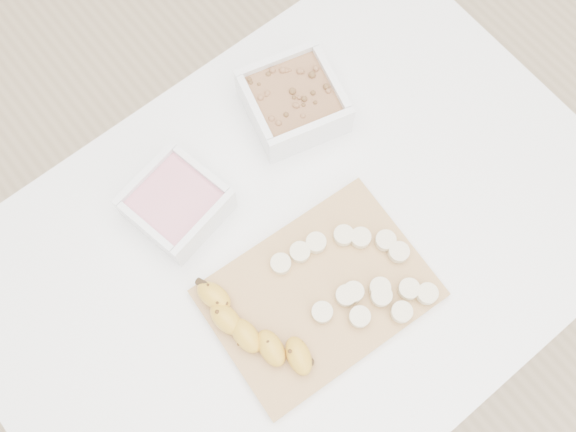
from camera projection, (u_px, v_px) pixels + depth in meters
ground at (295, 323)px, 1.71m from camera, size 3.50×3.50×0.00m
table at (299, 259)px, 1.09m from camera, size 1.00×0.70×0.75m
bowl_yogurt at (177, 203)px, 0.98m from camera, size 0.15×0.15×0.06m
bowl_granola at (293, 101)px, 1.04m from camera, size 0.18×0.18×0.07m
cutting_board at (319, 293)px, 0.96m from camera, size 0.34×0.25×0.01m
banana at (256, 331)px, 0.92m from camera, size 0.07×0.20×0.03m
banana_slices at (360, 276)px, 0.95m from camera, size 0.18×0.20×0.02m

